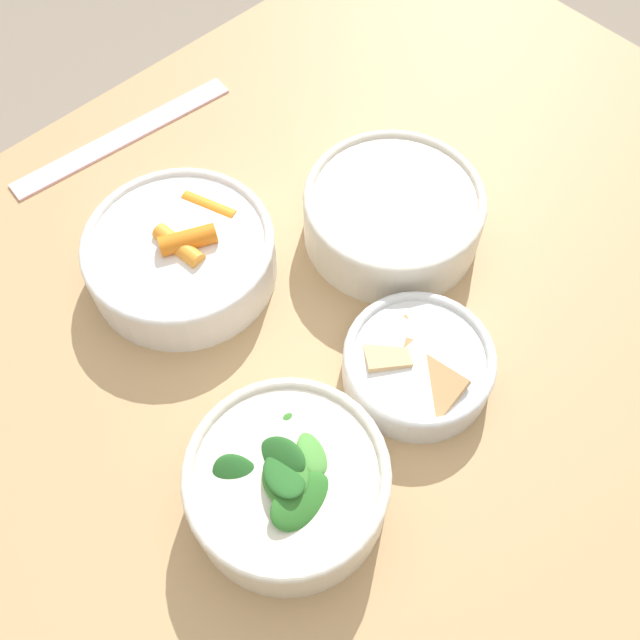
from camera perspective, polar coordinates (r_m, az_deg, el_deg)
The scene contains 7 objects.
ground_plane at distance 1.41m, azimuth 0.22°, elevation -16.70°, with size 10.00×10.00×0.00m, color gray.
dining_table at distance 0.80m, azimuth 0.37°, elevation -5.72°, with size 1.19×0.88×0.75m.
bowl_carrots at distance 0.73m, azimuth -11.04°, elevation 5.18°, with size 0.19×0.19×0.07m.
bowl_greens at distance 0.60m, azimuth -2.65°, elevation -12.85°, with size 0.17×0.17×0.09m.
bowl_beans_hotdog at distance 0.75m, azimuth 5.81°, elevation 8.33°, with size 0.19×0.19×0.06m.
bowl_cookies at distance 0.67m, azimuth 7.81°, elevation -3.51°, with size 0.14×0.14×0.05m.
ruler at distance 0.89m, azimuth -15.43°, elevation 13.99°, with size 0.28×0.05×0.00m.
Camera 1 is at (-0.23, -0.24, 1.36)m, focal length 40.00 mm.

